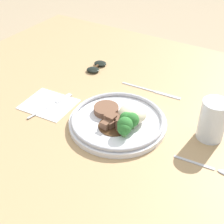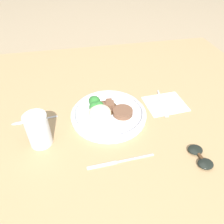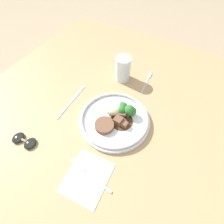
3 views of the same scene
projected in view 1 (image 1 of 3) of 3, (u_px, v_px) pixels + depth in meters
name	position (u px, v px, depth m)	size (l,w,h in m)	color
ground_plane	(108.00, 133.00, 0.96)	(8.00, 8.00, 0.00)	#998466
dining_table	(108.00, 127.00, 0.95)	(1.44, 1.29, 0.05)	tan
napkin	(49.00, 104.00, 1.00)	(0.17, 0.15, 0.00)	white
plate	(119.00, 121.00, 0.90)	(0.29, 0.29, 0.07)	white
juice_glass	(212.00, 121.00, 0.84)	(0.07, 0.07, 0.12)	yellow
fork	(55.00, 103.00, 1.00)	(0.04, 0.18, 0.00)	#B7B7BC
knife	(153.00, 91.00, 1.07)	(0.22, 0.02, 0.00)	#B7B7BC
spoon	(220.00, 171.00, 0.77)	(0.17, 0.03, 0.01)	#B7B7BC
sunglasses	(97.00, 67.00, 1.19)	(0.06, 0.10, 0.01)	black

